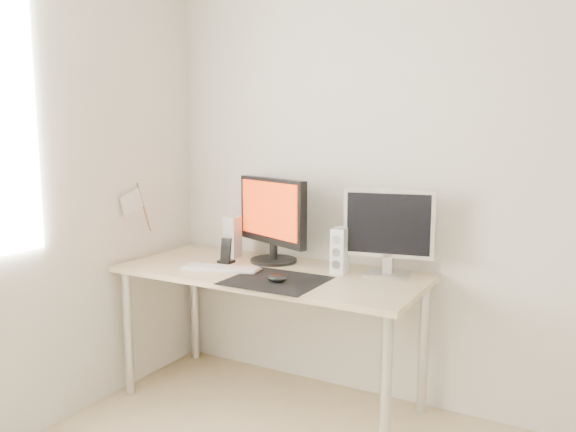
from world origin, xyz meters
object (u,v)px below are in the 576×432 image
at_px(speaker_right, 340,251).
at_px(speaker_left, 232,237).
at_px(phone_dock, 226,255).
at_px(desk, 270,285).
at_px(second_monitor, 389,228).
at_px(keyboard, 221,268).
at_px(main_monitor, 272,217).
at_px(mouse, 276,278).

bearing_deg(speaker_right, speaker_left, 175.58).
bearing_deg(speaker_right, phone_dock, -171.66).
height_order(desk, second_monitor, second_monitor).
xyz_separation_m(desk, second_monitor, (0.57, 0.19, 0.32)).
distance_m(speaker_right, keyboard, 0.63).
bearing_deg(second_monitor, keyboard, -159.22).
distance_m(main_monitor, second_monitor, 0.66).
relative_size(main_monitor, phone_dock, 3.74).
height_order(mouse, speaker_left, speaker_left).
height_order(speaker_left, phone_dock, speaker_left).
xyz_separation_m(main_monitor, second_monitor, (0.66, 0.02, -0.01)).
distance_m(second_monitor, speaker_right, 0.27).
relative_size(desk, second_monitor, 3.55).
bearing_deg(speaker_left, desk, -25.78).
bearing_deg(mouse, second_monitor, 43.05).
height_order(desk, speaker_right, speaker_right).
height_order(main_monitor, keyboard, main_monitor).
bearing_deg(desk, speaker_right, 19.12).
distance_m(mouse, desk, 0.27).
xyz_separation_m(mouse, phone_dock, (-0.45, 0.23, 0.02)).
height_order(keyboard, phone_dock, phone_dock).
height_order(desk, phone_dock, phone_dock).
height_order(speaker_left, keyboard, speaker_left).
relative_size(second_monitor, speaker_left, 1.93).
height_order(main_monitor, second_monitor, main_monitor).
distance_m(speaker_left, keyboard, 0.33).
bearing_deg(speaker_right, desk, -160.88).
relative_size(mouse, keyboard, 0.24).
relative_size(keyboard, phone_dock, 3.12).
height_order(mouse, phone_dock, phone_dock).
xyz_separation_m(main_monitor, phone_dock, (-0.21, -0.14, -0.21)).
distance_m(mouse, main_monitor, 0.50).
bearing_deg(desk, mouse, -52.75).
bearing_deg(mouse, phone_dock, 153.36).
relative_size(second_monitor, keyboard, 1.03).
bearing_deg(speaker_right, keyboard, -157.68).
distance_m(main_monitor, speaker_left, 0.30).
height_order(speaker_right, keyboard, speaker_right).
xyz_separation_m(desk, speaker_left, (-0.36, 0.17, 0.19)).
height_order(second_monitor, keyboard, second_monitor).
xyz_separation_m(desk, speaker_right, (0.34, 0.12, 0.19)).
distance_m(mouse, speaker_right, 0.38).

